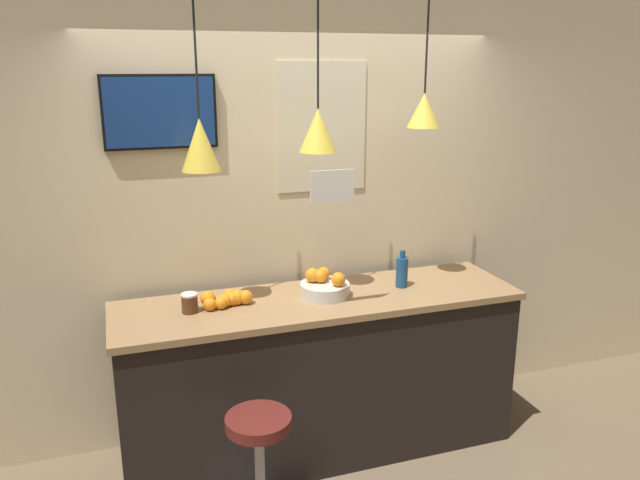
{
  "coord_description": "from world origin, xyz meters",
  "views": [
    {
      "loc": [
        -1.09,
        -2.6,
        2.32
      ],
      "look_at": [
        0.0,
        0.64,
        1.35
      ],
      "focal_mm": 35.0,
      "sensor_mm": 36.0,
      "label": 1
    }
  ],
  "objects_px": {
    "fruit_bowl": "(324,286)",
    "juice_bottle": "(402,271)",
    "spread_jar": "(190,303)",
    "mounted_tv": "(160,112)",
    "bar_stool": "(260,466)"
  },
  "relations": [
    {
      "from": "fruit_bowl",
      "to": "juice_bottle",
      "type": "xyz_separation_m",
      "value": [
        0.5,
        -0.0,
        0.04
      ]
    },
    {
      "from": "juice_bottle",
      "to": "spread_jar",
      "type": "bearing_deg",
      "value": -180.0
    },
    {
      "from": "spread_jar",
      "to": "juice_bottle",
      "type": "bearing_deg",
      "value": 0.0
    },
    {
      "from": "mounted_tv",
      "to": "spread_jar",
      "type": "bearing_deg",
      "value": -80.81
    },
    {
      "from": "juice_bottle",
      "to": "spread_jar",
      "type": "relative_size",
      "value": 2.14
    },
    {
      "from": "bar_stool",
      "to": "spread_jar",
      "type": "height_order",
      "value": "spread_jar"
    },
    {
      "from": "mounted_tv",
      "to": "bar_stool",
      "type": "bearing_deg",
      "value": -74.09
    },
    {
      "from": "juice_bottle",
      "to": "mounted_tv",
      "type": "relative_size",
      "value": 0.37
    },
    {
      "from": "bar_stool",
      "to": "spread_jar",
      "type": "distance_m",
      "value": 0.94
    },
    {
      "from": "juice_bottle",
      "to": "mounted_tv",
      "type": "height_order",
      "value": "mounted_tv"
    },
    {
      "from": "fruit_bowl",
      "to": "juice_bottle",
      "type": "distance_m",
      "value": 0.5
    },
    {
      "from": "bar_stool",
      "to": "juice_bottle",
      "type": "height_order",
      "value": "juice_bottle"
    },
    {
      "from": "fruit_bowl",
      "to": "juice_bottle",
      "type": "relative_size",
      "value": 1.25
    },
    {
      "from": "mounted_tv",
      "to": "fruit_bowl",
      "type": "bearing_deg",
      "value": -23.35
    },
    {
      "from": "juice_bottle",
      "to": "mounted_tv",
      "type": "xyz_separation_m",
      "value": [
        -1.34,
        0.37,
        0.96
      ]
    }
  ]
}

